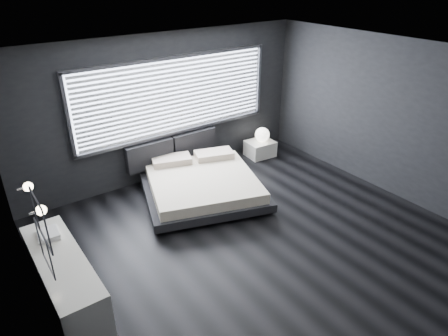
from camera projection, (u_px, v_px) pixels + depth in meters
room at (259, 159)px, 5.64m from camera, size 6.04×6.00×2.80m
window at (176, 96)px, 7.60m from camera, size 4.14×0.09×1.52m
headboard at (173, 149)px, 7.94m from camera, size 1.96×0.16×0.52m
sconce_near at (41, 210)px, 4.09m from camera, size 0.18×0.11×0.11m
sconce_far at (28, 187)px, 4.53m from camera, size 0.18×0.11×0.11m
wall_art_upper at (41, 220)px, 3.50m from camera, size 0.01×0.48×0.48m
wall_art_lower at (45, 248)px, 3.89m from camera, size 0.01×0.48×0.48m
bed at (202, 184)px, 7.33m from camera, size 2.61×2.55×0.54m
nightstand at (260, 149)px, 8.94m from camera, size 0.63×0.54×0.34m
orb_lamp at (262, 135)px, 8.80m from camera, size 0.32×0.32×0.32m
dresser at (65, 282)px, 4.90m from camera, size 0.54×1.87×0.75m
book_stack at (48, 234)px, 5.10m from camera, size 0.30×0.37×0.07m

